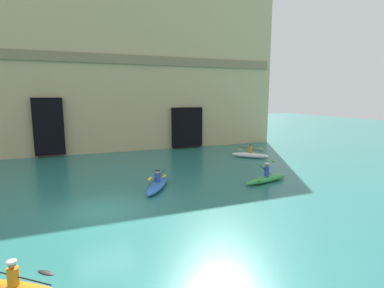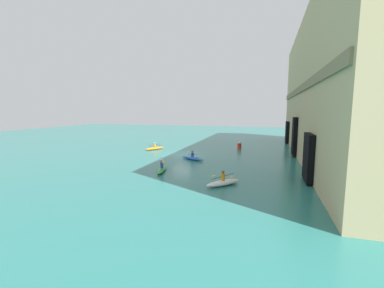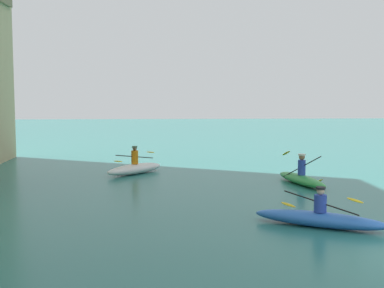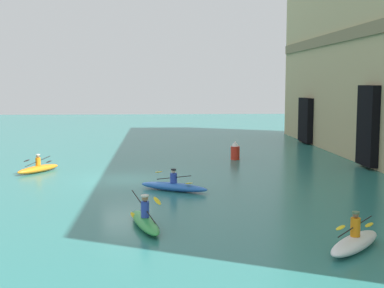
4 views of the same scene
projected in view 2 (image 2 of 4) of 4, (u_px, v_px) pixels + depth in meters
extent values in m
plane|color=#28706B|center=(182.00, 154.00, 34.41)|extent=(120.00, 120.00, 0.00)
cube|color=tan|center=(329.00, 89.00, 31.02)|extent=(44.14, 6.59, 16.91)
cube|color=#847555|center=(299.00, 90.00, 31.98)|extent=(43.26, 0.24, 0.81)
cube|color=black|center=(288.00, 132.00, 45.73)|extent=(2.96, 0.70, 3.75)
cube|color=black|center=(295.00, 136.00, 32.79)|extent=(2.36, 0.70, 4.82)
cube|color=black|center=(310.00, 157.00, 21.11)|extent=(3.08, 0.70, 3.89)
ellipsoid|color=green|center=(162.00, 169.00, 24.93)|extent=(3.48, 1.43, 0.37)
cylinder|color=#2D47B7|center=(162.00, 165.00, 24.87)|extent=(0.29, 0.29, 0.57)
sphere|color=#9E704C|center=(162.00, 161.00, 24.82)|extent=(0.23, 0.23, 0.23)
cylinder|color=silver|center=(162.00, 160.00, 24.81)|extent=(0.28, 0.28, 0.06)
cylinder|color=black|center=(162.00, 164.00, 24.87)|extent=(1.69, 1.02, 1.03)
ellipsoid|color=yellow|center=(163.00, 162.00, 23.98)|extent=(0.45, 0.37, 0.25)
ellipsoid|color=yellow|center=(161.00, 167.00, 25.75)|extent=(0.45, 0.37, 0.25)
ellipsoid|color=white|center=(223.00, 183.00, 20.22)|extent=(2.83, 2.67, 0.43)
cylinder|color=orange|center=(223.00, 177.00, 20.15)|extent=(0.30, 0.30, 0.58)
sphere|color=brown|center=(223.00, 172.00, 20.10)|extent=(0.19, 0.19, 0.19)
cylinder|color=#4C6B4C|center=(223.00, 171.00, 20.09)|extent=(0.23, 0.23, 0.06)
cylinder|color=black|center=(223.00, 176.00, 20.15)|extent=(1.34, 1.54, 0.32)
ellipsoid|color=yellow|center=(232.00, 177.00, 20.52)|extent=(0.43, 0.45, 0.11)
ellipsoid|color=yellow|center=(213.00, 176.00, 19.77)|extent=(0.43, 0.45, 0.11)
ellipsoid|color=blue|center=(192.00, 158.00, 30.69)|extent=(2.41, 3.43, 0.40)
cylinder|color=#2D47B7|center=(192.00, 155.00, 30.63)|extent=(0.33, 0.33, 0.46)
sphere|color=beige|center=(192.00, 152.00, 30.58)|extent=(0.20, 0.20, 0.20)
cylinder|color=#232328|center=(192.00, 151.00, 30.57)|extent=(0.25, 0.25, 0.06)
cylinder|color=black|center=(192.00, 154.00, 30.63)|extent=(1.38, 1.62, 0.43)
ellipsoid|color=yellow|center=(188.00, 152.00, 31.37)|extent=(0.42, 0.45, 0.13)
ellipsoid|color=yellow|center=(197.00, 157.00, 29.88)|extent=(0.42, 0.45, 0.13)
ellipsoid|color=orange|center=(155.00, 148.00, 38.38)|extent=(2.97, 2.24, 0.40)
cylinder|color=orange|center=(155.00, 146.00, 38.32)|extent=(0.29, 0.29, 0.46)
sphere|color=#9E704C|center=(155.00, 143.00, 38.28)|extent=(0.19, 0.19, 0.19)
cylinder|color=silver|center=(155.00, 143.00, 38.27)|extent=(0.24, 0.24, 0.06)
cylinder|color=black|center=(155.00, 145.00, 38.32)|extent=(1.82, 1.05, 0.38)
ellipsoid|color=black|center=(160.00, 146.00, 38.96)|extent=(0.47, 0.37, 0.12)
ellipsoid|color=black|center=(150.00, 145.00, 37.67)|extent=(0.47, 0.37, 0.12)
cylinder|color=red|center=(239.00, 146.00, 39.14)|extent=(0.60, 0.60, 0.89)
cone|color=white|center=(239.00, 142.00, 39.06)|extent=(0.51, 0.51, 0.35)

